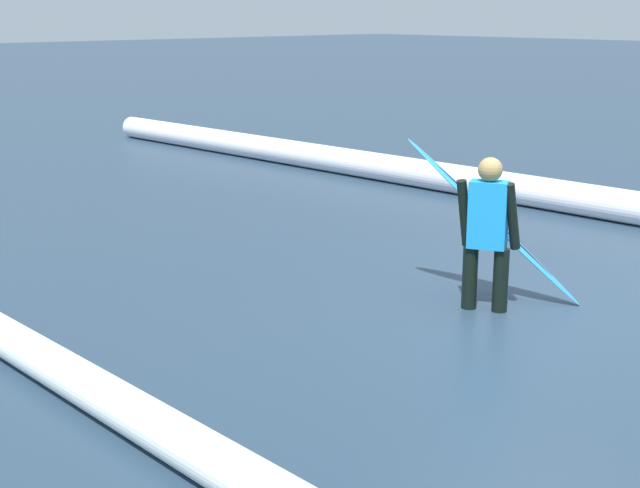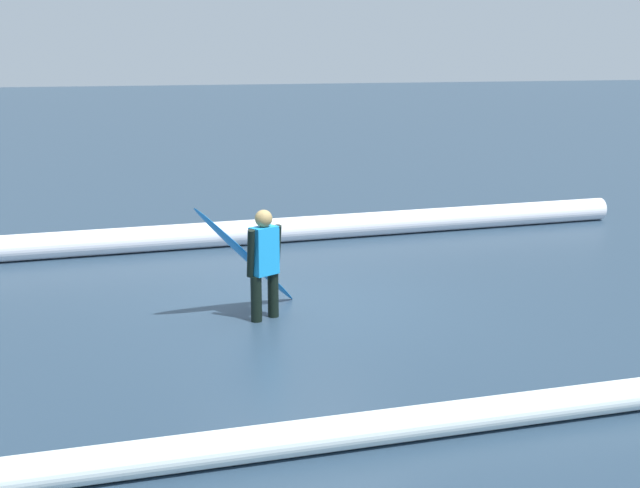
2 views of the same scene
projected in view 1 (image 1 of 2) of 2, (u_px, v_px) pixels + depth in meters
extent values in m
plane|color=#263A4E|center=(560.00, 313.00, 8.19)|extent=(140.63, 140.63, 0.00)
cylinder|color=black|center=(470.00, 277.00, 8.26)|extent=(0.14, 0.14, 0.59)
cylinder|color=black|center=(501.00, 280.00, 8.17)|extent=(0.14, 0.14, 0.59)
cube|color=#198CD8|center=(488.00, 215.00, 8.07)|extent=(0.39, 0.34, 0.61)
sphere|color=#997F4D|center=(490.00, 170.00, 7.96)|extent=(0.22, 0.22, 0.22)
cylinder|color=black|center=(464.00, 213.00, 8.14)|extent=(0.09, 0.21, 0.62)
cylinder|color=black|center=(512.00, 217.00, 8.00)|extent=(0.09, 0.23, 0.62)
ellipsoid|color=#268CE5|center=(494.00, 222.00, 8.42)|extent=(1.56, 1.10, 1.53)
ellipsoid|color=black|center=(494.00, 221.00, 8.42)|extent=(1.20, 0.79, 1.23)
cylinder|color=white|center=(537.00, 192.00, 12.53)|extent=(20.25, 1.16, 0.43)
cylinder|color=white|center=(189.00, 446.00, 5.37)|extent=(16.23, 0.43, 0.30)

